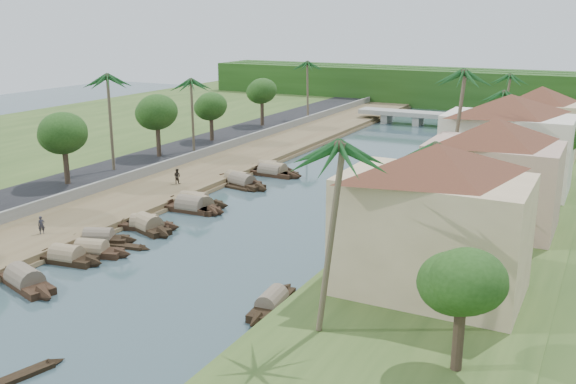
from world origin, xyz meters
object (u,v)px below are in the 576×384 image
at_px(bridge, 435,117).
at_px(sampan_1, 67,257).
at_px(sampan_0, 25,281).
at_px(person_near, 41,225).
at_px(building_near, 433,218).

relative_size(bridge, sampan_1, 3.91).
bearing_deg(sampan_1, bridge, 75.53).
bearing_deg(bridge, sampan_0, -95.67).
height_order(sampan_1, person_near, person_near).
xyz_separation_m(bridge, sampan_1, (-9.23, -79.29, -1.31)).
relative_size(sampan_0, person_near, 5.46).
bearing_deg(sampan_0, bridge, 101.51).
height_order(sampan_0, sampan_1, sampan_0).
height_order(building_near, sampan_1, building_near).
xyz_separation_m(sampan_0, person_near, (-6.30, 7.46, 1.18)).
relative_size(building_near, sampan_1, 2.08).
bearing_deg(building_near, sampan_1, -169.38).
xyz_separation_m(bridge, sampan_0, (-8.37, -84.22, -1.31)).
bearing_deg(bridge, building_near, -75.61).
bearing_deg(bridge, sampan_1, -96.64).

